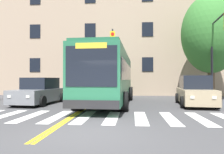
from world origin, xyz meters
The scene contains 12 objects.
ground_plane centered at (0.00, 0.00, 0.00)m, with size 120.00×120.00×0.00m, color #424244.
crosswalk centered at (-0.58, 2.84, 0.00)m, with size 12.48×3.43×0.01m.
lane_line_yellow_inner centered at (-1.21, 16.84, 0.00)m, with size 0.12×36.00×0.01m, color gold.
lane_line_yellow_outer centered at (-1.05, 16.84, 0.00)m, with size 0.12×36.00×0.01m, color gold.
city_bus centered at (0.01, 8.04, 1.83)m, with size 3.24×11.08×3.40m.
car_grey_near_lane centered at (-4.51, 7.55, 0.78)m, with size 2.41×4.88×1.72m.
car_tan_far_lane centered at (5.37, 7.40, 0.83)m, with size 2.41×4.71×1.84m.
car_navy_behind_bus centered at (0.90, 18.66, 1.06)m, with size 2.68×5.17×2.22m.
traffic_light_near_corner centered at (7.00, 8.10, 3.96)m, with size 0.60×3.56×5.87m.
traffic_light_overhead centered at (0.09, 10.16, 3.63)m, with size 0.45×3.21×5.41m.
street_tree_curbside_large centered at (7.89, 11.68, 5.25)m, with size 6.49×6.83×8.43m.
building_facade centered at (-2.58, 18.46, 6.20)m, with size 28.64×6.45×12.38m.
Camera 1 is at (1.33, -6.37, 1.60)m, focal length 35.00 mm.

